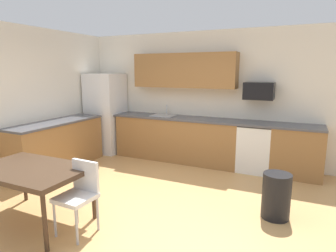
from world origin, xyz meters
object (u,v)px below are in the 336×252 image
object	(u,v)px
refrigerator	(106,113)
oven_range	(255,147)
dining_table	(30,172)
chair_near_table	(80,191)
microwave	(259,91)
trash_bin	(276,196)

from	to	relation	value
refrigerator	oven_range	world-z (taller)	refrigerator
dining_table	chair_near_table	xyz separation A→B (m)	(0.69, 0.09, -0.16)
dining_table	microwave	bearing A→B (deg)	55.73
refrigerator	trash_bin	distance (m)	4.33
refrigerator	trash_bin	size ratio (longest dim) A/B	3.05
microwave	dining_table	world-z (taller)	microwave
refrigerator	dining_table	distance (m)	3.32
refrigerator	dining_table	size ratio (longest dim) A/B	1.31
microwave	dining_table	xyz separation A→B (m)	(-2.23, -3.28, -0.86)
trash_bin	oven_range	bearing A→B (deg)	107.12
dining_table	trash_bin	world-z (taller)	dining_table
refrigerator	dining_table	world-z (taller)	refrigerator
trash_bin	dining_table	bearing A→B (deg)	-152.94
microwave	chair_near_table	distance (m)	3.68
microwave	trash_bin	distance (m)	2.29
dining_table	chair_near_table	world-z (taller)	chair_near_table
dining_table	chair_near_table	size ratio (longest dim) A/B	1.65
oven_range	chair_near_table	bearing A→B (deg)	-116.51
refrigerator	chair_near_table	distance (m)	3.56
oven_range	trash_bin	xyz separation A→B (m)	(0.54, -1.76, -0.16)
chair_near_table	trash_bin	xyz separation A→B (m)	(2.08, 1.33, -0.20)
microwave	trash_bin	world-z (taller)	microwave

